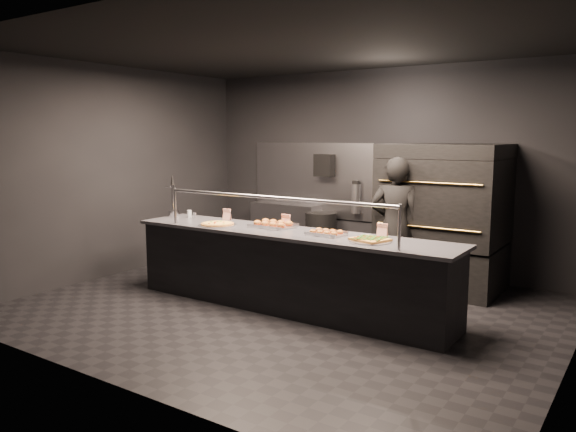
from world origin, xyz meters
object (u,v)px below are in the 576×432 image
object	(u,v)px
square_pizza	(370,240)
service_counter	(287,270)
prep_shelf	(286,230)
trash_bin	(321,238)
towel_dispenser	(325,165)
slider_tray_a	(273,224)
beer_tap	(173,205)
fire_extinguisher	(356,198)
slider_tray_b	(326,233)
worker	(395,226)
pizza_oven	(444,216)
round_pizza	(217,224)

from	to	relation	value
square_pizza	service_counter	bearing A→B (deg)	177.25
prep_shelf	trash_bin	world-z (taller)	prep_shelf
towel_dispenser	slider_tray_a	size ratio (longest dim) A/B	0.57
square_pizza	beer_tap	bearing A→B (deg)	177.01
fire_extinguisher	trash_bin	xyz separation A→B (m)	(-0.51, -0.18, -0.65)
beer_tap	service_counter	bearing A→B (deg)	-3.12
fire_extinguisher	slider_tray_a	size ratio (longest dim) A/B	0.83
slider_tray_b	trash_bin	world-z (taller)	slider_tray_b
prep_shelf	slider_tray_a	world-z (taller)	slider_tray_a
towel_dispenser	square_pizza	size ratio (longest dim) A/B	0.80
trash_bin	towel_dispenser	bearing A→B (deg)	103.44
prep_shelf	slider_tray_b	size ratio (longest dim) A/B	2.61
slider_tray_b	trash_bin	size ratio (longest dim) A/B	0.56
service_counter	slider_tray_b	world-z (taller)	service_counter
service_counter	beer_tap	bearing A→B (deg)	176.88
worker	beer_tap	bearing A→B (deg)	4.44
prep_shelf	slider_tray_a	bearing A→B (deg)	-59.27
towel_dispenser	prep_shelf	bearing A→B (deg)	-174.29
service_counter	square_pizza	world-z (taller)	service_counter
service_counter	pizza_oven	size ratio (longest dim) A/B	2.15
pizza_oven	fire_extinguisher	xyz separation A→B (m)	(-1.55, 0.50, 0.09)
prep_shelf	worker	distance (m)	2.66
slider_tray_a	worker	distance (m)	1.56
beer_tap	worker	bearing A→B (deg)	22.57
pizza_oven	beer_tap	size ratio (longest dim) A/B	3.26
prep_shelf	beer_tap	distance (m)	2.33
slider_tray_a	trash_bin	xyz separation A→B (m)	(-0.55, 2.07, -0.54)
towel_dispenser	beer_tap	xyz separation A→B (m)	(-1.05, -2.28, -0.46)
square_pizza	round_pizza	bearing A→B (deg)	-177.70
prep_shelf	slider_tray_b	world-z (taller)	slider_tray_b
beer_tap	worker	xyz separation A→B (m)	(2.75, 1.14, -0.21)
beer_tap	round_pizza	bearing A→B (deg)	-13.46
prep_shelf	towel_dispenser	xyz separation A→B (m)	(0.70, 0.07, 1.10)
fire_extinguisher	beer_tap	distance (m)	2.80
beer_tap	pizza_oven	bearing A→B (deg)	29.66
prep_shelf	square_pizza	distance (m)	3.61
prep_shelf	round_pizza	size ratio (longest dim) A/B	2.56
service_counter	square_pizza	bearing A→B (deg)	-2.75
prep_shelf	round_pizza	bearing A→B (deg)	-75.16
slider_tray_a	square_pizza	xyz separation A→B (m)	(1.39, -0.20, -0.01)
service_counter	towel_dispenser	size ratio (longest dim) A/B	11.71
towel_dispenser	square_pizza	world-z (taller)	towel_dispenser
worker	square_pizza	bearing A→B (deg)	84.01
pizza_oven	prep_shelf	size ratio (longest dim) A/B	1.59
trash_bin	slider_tray_b	bearing A→B (deg)	-58.15
beer_tap	trash_bin	world-z (taller)	beer_tap
beer_tap	trash_bin	distance (m)	2.47
round_pizza	service_counter	bearing A→B (deg)	7.97
service_counter	slider_tray_a	distance (m)	0.60
fire_extinguisher	slider_tray_b	distance (m)	2.52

